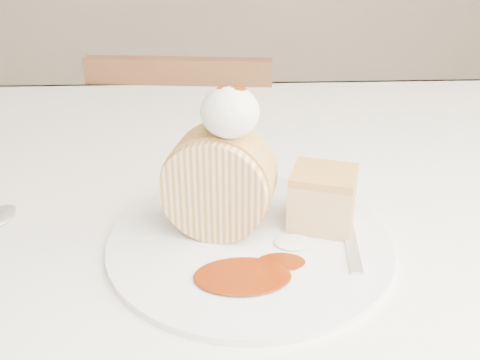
{
  "coord_description": "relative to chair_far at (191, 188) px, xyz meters",
  "views": [
    {
      "loc": [
        0.01,
        -0.41,
        1.07
      ],
      "look_at": [
        0.03,
        0.07,
        0.82
      ],
      "focal_mm": 40.0,
      "sensor_mm": 36.0,
      "label": 1
    }
  ],
  "objects": [
    {
      "name": "cake_chunk",
      "position": [
        0.18,
        -0.66,
        0.33
      ],
      "size": [
        0.08,
        0.08,
        0.06
      ],
      "primitive_type": "cube",
      "rotation": [
        0.0,
        0.0,
        -0.33
      ],
      "color": "tan",
      "rests_on": "plate"
    },
    {
      "name": "caramel_drizzle",
      "position": [
        0.08,
        -0.67,
        0.47
      ],
      "size": [
        0.03,
        0.02,
        0.01
      ],
      "primitive_type": "ellipsoid",
      "color": "#691E04",
      "rests_on": "whipped_cream"
    },
    {
      "name": "fork",
      "position": [
        0.2,
        -0.69,
        0.3
      ],
      "size": [
        0.05,
        0.18,
        0.0
      ],
      "primitive_type": "cube",
      "rotation": [
        0.0,
        0.0,
        -0.12
      ],
      "color": "silver",
      "rests_on": "plate"
    },
    {
      "name": "plate",
      "position": [
        0.1,
        -0.68,
        0.3
      ],
      "size": [
        0.38,
        0.38,
        0.01
      ],
      "primitive_type": "cylinder",
      "rotation": [
        0.0,
        0.0,
        -0.33
      ],
      "color": "white",
      "rests_on": "table"
    },
    {
      "name": "roulade_slice",
      "position": [
        0.07,
        -0.66,
        0.36
      ],
      "size": [
        0.12,
        0.09,
        0.11
      ],
      "primitive_type": "cylinder",
      "rotation": [
        1.57,
        0.0,
        -0.24
      ],
      "color": "beige",
      "rests_on": "plate"
    },
    {
      "name": "whipped_cream",
      "position": [
        0.08,
        -0.67,
        0.44
      ],
      "size": [
        0.06,
        0.06,
        0.05
      ],
      "primitive_type": "ellipsoid",
      "color": "white",
      "rests_on": "roulade_slice"
    },
    {
      "name": "caramel_pool",
      "position": [
        0.09,
        -0.75,
        0.3
      ],
      "size": [
        0.11,
        0.09,
        0.0
      ],
      "primitive_type": null,
      "rotation": [
        0.0,
        0.0,
        -0.33
      ],
      "color": "#691E04",
      "rests_on": "plate"
    },
    {
      "name": "table",
      "position": [
        0.06,
        -0.54,
        0.2
      ],
      "size": [
        1.4,
        0.9,
        0.75
      ],
      "color": "white",
      "rests_on": "ground"
    },
    {
      "name": "chair_far",
      "position": [
        0.0,
        0.0,
        0.0
      ],
      "size": [
        0.41,
        0.41,
        0.8
      ],
      "rotation": [
        0.0,
        0.0,
        3.04
      ],
      "color": "brown",
      "rests_on": "ground"
    }
  ]
}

